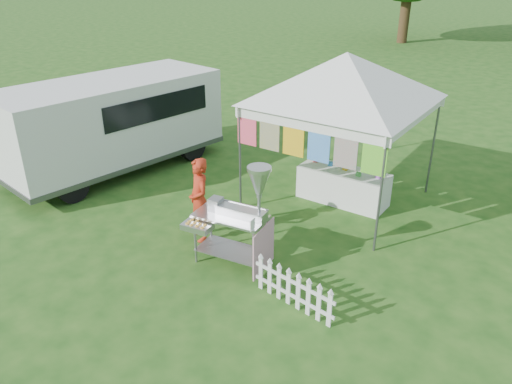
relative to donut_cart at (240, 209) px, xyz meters
The scene contains 7 objects.
ground 1.14m from the donut_cart, 65.63° to the right, with size 120.00×120.00×0.00m, color #1D4A15.
canopy_main 3.65m from the donut_cart, 86.60° to the left, with size 4.24×4.24×3.45m.
donut_cart is the anchor object (origin of this frame).
vendor 1.20m from the donut_cart, 164.29° to the left, with size 0.55×0.36×1.52m, color #B42B16.
cargo_van 5.16m from the donut_cart, 159.76° to the left, with size 2.74×5.28×2.10m.
picket_fence 1.50m from the donut_cart, 18.77° to the right, with size 1.43×0.24×0.56m.
display_table 3.19m from the donut_cart, 84.24° to the left, with size 1.80×0.70×0.68m, color white.
Camera 1 is at (3.90, -5.09, 4.62)m, focal length 35.00 mm.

